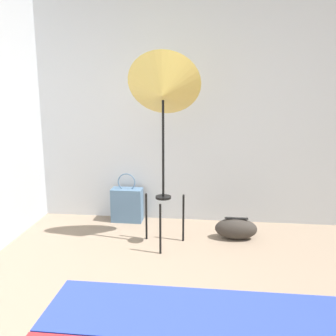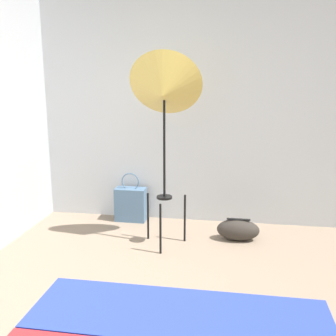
% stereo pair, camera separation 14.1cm
% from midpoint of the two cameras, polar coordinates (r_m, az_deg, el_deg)
% --- Properties ---
extents(wall_back, '(8.00, 0.05, 2.60)m').
position_cam_midpoint_polar(wall_back, '(4.17, 0.50, 9.77)').
color(wall_back, '#B7BCC1').
rests_on(wall_back, ground_plane).
extents(photo_umbrella, '(0.65, 0.51, 1.76)m').
position_cam_midpoint_polar(photo_umbrella, '(3.45, -1.93, 11.06)').
color(photo_umbrella, black).
rests_on(photo_umbrella, ground_plane).
extents(tote_bag, '(0.33, 0.17, 0.54)m').
position_cam_midpoint_polar(tote_bag, '(4.32, -6.89, -5.28)').
color(tote_bag, slate).
rests_on(tote_bag, ground_plane).
extents(duffel_bag, '(0.41, 0.21, 0.21)m').
position_cam_midpoint_polar(duffel_bag, '(3.89, 8.80, -8.70)').
color(duffel_bag, '#332D28').
rests_on(duffel_bag, ground_plane).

